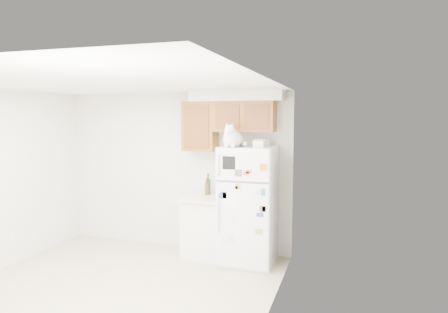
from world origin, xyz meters
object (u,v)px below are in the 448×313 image
at_px(refrigerator, 248,205).
at_px(base_counter, 205,226).
at_px(cat, 232,138).
at_px(storage_box_front, 259,144).
at_px(bottle_green, 208,184).
at_px(bottle_amber, 207,186).
at_px(storage_box_back, 262,142).

xyz_separation_m(refrigerator, base_counter, (-0.69, 0.07, -0.39)).
height_order(refrigerator, cat, cat).
distance_m(base_counter, cat, 1.48).
bearing_deg(refrigerator, storage_box_front, -22.11).
height_order(storage_box_front, bottle_green, storage_box_front).
xyz_separation_m(refrigerator, bottle_green, (-0.70, 0.23, 0.23)).
bearing_deg(storage_box_front, base_counter, 172.48).
relative_size(bottle_green, bottle_amber, 1.24).
distance_m(base_counter, bottle_green, 0.64).
relative_size(refrigerator, base_counter, 1.85).
height_order(base_counter, storage_box_back, storage_box_back).
bearing_deg(bottle_green, bottle_amber, -100.19).
bearing_deg(bottle_amber, bottle_green, 79.81).
bearing_deg(cat, storage_box_front, 18.37).
bearing_deg(base_counter, storage_box_back, 5.44).
bearing_deg(storage_box_back, refrigerator, -118.19).
bearing_deg(cat, bottle_green, 140.73).
xyz_separation_m(refrigerator, storage_box_back, (0.16, 0.15, 0.90)).
relative_size(refrigerator, bottle_green, 5.16).
bearing_deg(storage_box_back, base_counter, -156.47).
relative_size(refrigerator, bottle_amber, 6.41).
bearing_deg(base_counter, refrigerator, -6.10).
bearing_deg(bottle_green, storage_box_front, -19.17).
relative_size(refrigerator, storage_box_back, 9.44).
xyz_separation_m(storage_box_back, storage_box_front, (0.00, -0.22, -0.01)).
bearing_deg(storage_box_front, refrigerator, 159.69).
relative_size(storage_box_back, bottle_amber, 0.68).
xyz_separation_m(storage_box_back, bottle_green, (-0.86, 0.08, -0.67)).
bearing_deg(cat, refrigerator, 44.16).
height_order(bottle_green, bottle_amber, bottle_green).
bearing_deg(bottle_amber, base_counter, -81.83).
bearing_deg(base_counter, storage_box_front, -9.33).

